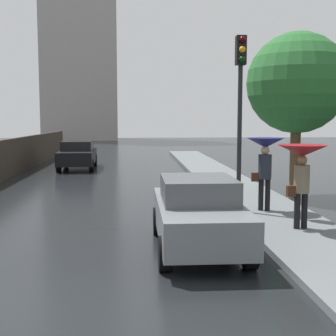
% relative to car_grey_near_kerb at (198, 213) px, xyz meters
% --- Properties ---
extents(ground, '(120.00, 120.00, 0.00)m').
position_rel_car_grey_near_kerb_xyz_m(ground, '(-2.68, -3.33, -0.74)').
color(ground, black).
extents(car_grey_near_kerb, '(1.71, 3.88, 1.46)m').
position_rel_car_grey_near_kerb_xyz_m(car_grey_near_kerb, '(0.00, 0.00, 0.00)').
color(car_grey_near_kerb, slate).
rests_on(car_grey_near_kerb, ground).
extents(car_black_mid_road, '(1.95, 4.61, 1.48)m').
position_rel_car_grey_near_kerb_xyz_m(car_black_mid_road, '(-4.35, 15.52, 0.03)').
color(car_black_mid_road, black).
rests_on(car_black_mid_road, ground).
extents(pedestrian_with_umbrella_near, '(1.00, 1.00, 1.98)m').
position_rel_car_grey_near_kerb_xyz_m(pedestrian_with_umbrella_near, '(2.24, 3.16, 0.96)').
color(pedestrian_with_umbrella_near, black).
rests_on(pedestrian_with_umbrella_near, sidewalk_strip).
extents(pedestrian_with_umbrella_far, '(1.10, 1.10, 1.91)m').
position_rel_car_grey_near_kerb_xyz_m(pedestrian_with_umbrella_far, '(2.49, 1.03, 0.94)').
color(pedestrian_with_umbrella_far, black).
rests_on(pedestrian_with_umbrella_far, sidewalk_strip).
extents(traffic_light, '(0.26, 0.39, 4.64)m').
position_rel_car_grey_near_kerb_xyz_m(traffic_light, '(1.51, 3.07, 2.59)').
color(traffic_light, black).
rests_on(traffic_light, sidewalk_strip).
extents(street_tree_mid, '(3.33, 3.33, 5.47)m').
position_rel_car_grey_near_kerb_xyz_m(street_tree_mid, '(4.08, 6.04, 3.05)').
color(street_tree_mid, '#4C3823').
rests_on(street_tree_mid, ground).
extents(distant_tower, '(10.44, 10.10, 32.80)m').
position_rel_car_grey_near_kerb_xyz_m(distant_tower, '(-8.77, 51.39, 15.66)').
color(distant_tower, '#9E9993').
rests_on(distant_tower, ground).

